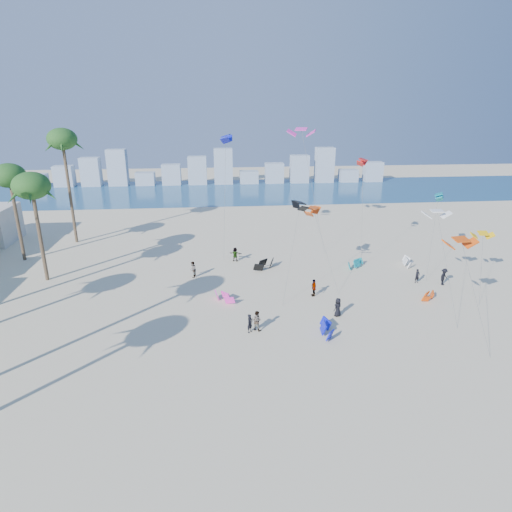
{
  "coord_description": "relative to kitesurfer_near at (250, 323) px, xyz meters",
  "views": [
    {
      "loc": [
        -0.76,
        -23.28,
        18.48
      ],
      "look_at": [
        3.0,
        16.0,
        4.5
      ],
      "focal_mm": 30.33,
      "sensor_mm": 36.0,
      "label": 1
    }
  ],
  "objects": [
    {
      "name": "kitesurfers_far",
      "position": [
        7.41,
        10.37,
        0.07
      ],
      "size": [
        28.02,
        16.64,
        1.86
      ],
      "color": "black",
      "rests_on": "ground"
    },
    {
      "name": "kitesurfer_near",
      "position": [
        0.0,
        0.0,
        0.0
      ],
      "size": [
        0.69,
        0.72,
        1.66
      ],
      "primitive_type": "imported",
      "rotation": [
        0.0,
        0.0,
        0.87
      ],
      "color": "black",
      "rests_on": "ground"
    },
    {
      "name": "ocean",
      "position": [
        -1.84,
        62.71,
        -0.82
      ],
      "size": [
        220.0,
        220.0,
        0.0
      ],
      "primitive_type": "plane",
      "color": "navy",
      "rests_on": "ground"
    },
    {
      "name": "flying_kites",
      "position": [
        10.75,
        14.41,
        10.49
      ],
      "size": [
        27.96,
        32.6,
        16.03
      ],
      "color": "#EA4C0C",
      "rests_on": "ground"
    },
    {
      "name": "kitesurfer_mid",
      "position": [
        0.6,
        0.31,
        0.07
      ],
      "size": [
        1.1,
        1.04,
        1.8
      ],
      "primitive_type": "imported",
      "rotation": [
        0.0,
        0.0,
        2.58
      ],
      "color": "gray",
      "rests_on": "ground"
    },
    {
      "name": "distant_skyline",
      "position": [
        -3.03,
        72.71,
        2.26
      ],
      "size": [
        85.0,
        3.0,
        8.4
      ],
      "color": "#9EADBF",
      "rests_on": "ground"
    },
    {
      "name": "ground",
      "position": [
        -1.84,
        -9.29,
        -0.83
      ],
      "size": [
        220.0,
        220.0,
        0.0
      ],
      "primitive_type": "plane",
      "color": "beige",
      "rests_on": "ground"
    },
    {
      "name": "grounded_kites",
      "position": [
        8.89,
        9.47,
        -0.36
      ],
      "size": [
        23.85,
        19.11,
        1.02
      ],
      "color": "#F135BF",
      "rests_on": "ground"
    }
  ]
}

